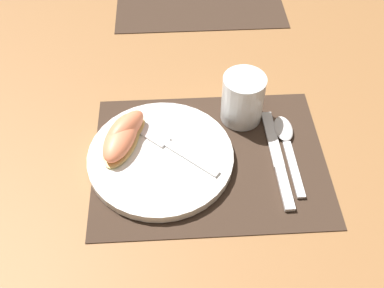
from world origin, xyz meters
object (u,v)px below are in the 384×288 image
(knife, at_px, (278,160))
(spoon, at_px, (286,139))
(plate, at_px, (161,156))
(fork, at_px, (170,145))
(citrus_wedge_0, at_px, (126,130))
(juice_glass, at_px, (242,101))
(citrus_wedge_1, at_px, (121,138))

(knife, distance_m, spoon, 0.05)
(plate, xyz_separation_m, fork, (0.02, 0.01, 0.01))
(citrus_wedge_0, bearing_deg, knife, -12.35)
(spoon, bearing_deg, citrus_wedge_0, 177.64)
(plate, xyz_separation_m, juice_glass, (0.15, 0.09, 0.03))
(knife, relative_size, citrus_wedge_0, 2.16)
(citrus_wedge_1, bearing_deg, citrus_wedge_0, 65.61)
(juice_glass, bearing_deg, knife, -65.14)
(fork, bearing_deg, spoon, 4.15)
(fork, distance_m, citrus_wedge_0, 0.08)
(fork, bearing_deg, plate, -138.55)
(spoon, bearing_deg, plate, -172.43)
(citrus_wedge_0, bearing_deg, juice_glass, 13.97)
(juice_glass, bearing_deg, plate, -148.19)
(plate, distance_m, juice_glass, 0.18)
(knife, relative_size, spoon, 1.20)
(plate, height_order, spoon, plate)
(plate, relative_size, citrus_wedge_1, 1.98)
(juice_glass, relative_size, knife, 0.44)
(plate, distance_m, spoon, 0.23)
(plate, bearing_deg, knife, -4.41)
(fork, bearing_deg, citrus_wedge_1, 173.54)
(knife, distance_m, fork, 0.19)
(citrus_wedge_1, bearing_deg, plate, -19.98)
(juice_glass, height_order, citrus_wedge_0, juice_glass)
(spoon, bearing_deg, knife, -116.65)
(plate, relative_size, juice_glass, 2.66)
(plate, bearing_deg, citrus_wedge_1, 160.02)
(juice_glass, bearing_deg, spoon, -41.02)
(plate, bearing_deg, juice_glass, 31.81)
(spoon, height_order, citrus_wedge_1, citrus_wedge_1)
(plate, height_order, juice_glass, juice_glass)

